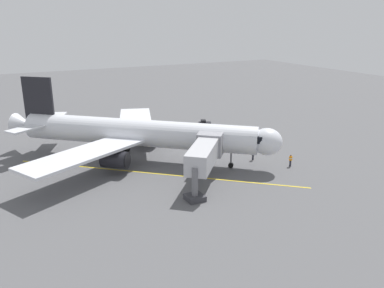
{
  "coord_description": "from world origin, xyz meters",
  "views": [
    {
      "loc": [
        16.87,
        52.65,
        19.4
      ],
      "look_at": [
        -6.75,
        7.29,
        3.0
      ],
      "focal_mm": 36.26,
      "sensor_mm": 36.0,
      "label": 1
    }
  ],
  "objects_px": {
    "tug_near_nose": "(205,124)",
    "safety_cone_nose_left": "(196,200)",
    "airplane": "(136,133)",
    "jet_bridge": "(205,153)",
    "safety_cone_nose_right": "(193,197)",
    "ground_crew_marshaller": "(290,160)",
    "ground_crew_wing_walker": "(253,154)"
  },
  "relations": [
    {
      "from": "airplane",
      "to": "safety_cone_nose_left",
      "type": "relative_size",
      "value": 61.07
    },
    {
      "from": "airplane",
      "to": "safety_cone_nose_left",
      "type": "distance_m",
      "value": 16.75
    },
    {
      "from": "jet_bridge",
      "to": "safety_cone_nose_right",
      "type": "distance_m",
      "value": 6.53
    },
    {
      "from": "ground_crew_marshaller",
      "to": "ground_crew_wing_walker",
      "type": "xyz_separation_m",
      "value": [
        3.08,
        -4.48,
        0.0
      ]
    },
    {
      "from": "tug_near_nose",
      "to": "airplane",
      "type": "bearing_deg",
      "value": 31.89
    },
    {
      "from": "airplane",
      "to": "tug_near_nose",
      "type": "height_order",
      "value": "airplane"
    },
    {
      "from": "ground_crew_marshaller",
      "to": "tug_near_nose",
      "type": "xyz_separation_m",
      "value": [
        0.57,
        -23.29,
        -0.18
      ]
    },
    {
      "from": "ground_crew_marshaller",
      "to": "tug_near_nose",
      "type": "height_order",
      "value": "ground_crew_marshaller"
    },
    {
      "from": "safety_cone_nose_right",
      "to": "jet_bridge",
      "type": "bearing_deg",
      "value": -134.2
    },
    {
      "from": "jet_bridge",
      "to": "tug_near_nose",
      "type": "height_order",
      "value": "jet_bridge"
    },
    {
      "from": "jet_bridge",
      "to": "ground_crew_marshaller",
      "type": "bearing_deg",
      "value": 175.61
    },
    {
      "from": "airplane",
      "to": "ground_crew_wing_walker",
      "type": "relative_size",
      "value": 19.64
    },
    {
      "from": "tug_near_nose",
      "to": "safety_cone_nose_right",
      "type": "relative_size",
      "value": 4.94
    },
    {
      "from": "jet_bridge",
      "to": "ground_crew_wing_walker",
      "type": "xyz_separation_m",
      "value": [
        -9.93,
        -3.48,
        -2.88
      ]
    },
    {
      "from": "safety_cone_nose_left",
      "to": "airplane",
      "type": "bearing_deg",
      "value": -86.17
    },
    {
      "from": "ground_crew_wing_walker",
      "to": "airplane",
      "type": "bearing_deg",
      "value": -28.21
    },
    {
      "from": "safety_cone_nose_left",
      "to": "safety_cone_nose_right",
      "type": "xyz_separation_m",
      "value": [
        -0.01,
        -0.86,
        0.0
      ]
    },
    {
      "from": "ground_crew_wing_walker",
      "to": "safety_cone_nose_left",
      "type": "relative_size",
      "value": 3.11
    },
    {
      "from": "airplane",
      "to": "ground_crew_wing_walker",
      "type": "height_order",
      "value": "airplane"
    },
    {
      "from": "airplane",
      "to": "tug_near_nose",
      "type": "bearing_deg",
      "value": -148.11
    },
    {
      "from": "jet_bridge",
      "to": "ground_crew_marshaller",
      "type": "height_order",
      "value": "jet_bridge"
    },
    {
      "from": "safety_cone_nose_right",
      "to": "ground_crew_wing_walker",
      "type": "bearing_deg",
      "value": -151.61
    },
    {
      "from": "ground_crew_wing_walker",
      "to": "tug_near_nose",
      "type": "height_order",
      "value": "ground_crew_wing_walker"
    },
    {
      "from": "tug_near_nose",
      "to": "safety_cone_nose_left",
      "type": "relative_size",
      "value": 4.94
    },
    {
      "from": "jet_bridge",
      "to": "ground_crew_marshaller",
      "type": "relative_size",
      "value": 5.78
    },
    {
      "from": "airplane",
      "to": "safety_cone_nose_right",
      "type": "xyz_separation_m",
      "value": [
        -1.1,
        15.43,
        -3.73
      ]
    },
    {
      "from": "airplane",
      "to": "tug_near_nose",
      "type": "xyz_separation_m",
      "value": [
        -17.4,
        -10.83,
        -3.3
      ]
    },
    {
      "from": "safety_cone_nose_left",
      "to": "ground_crew_marshaller",
      "type": "bearing_deg",
      "value": -167.23
    },
    {
      "from": "jet_bridge",
      "to": "tug_near_nose",
      "type": "relative_size",
      "value": 3.64
    },
    {
      "from": "ground_crew_marshaller",
      "to": "tug_near_nose",
      "type": "bearing_deg",
      "value": -88.6
    },
    {
      "from": "ground_crew_wing_walker",
      "to": "safety_cone_nose_left",
      "type": "xyz_separation_m",
      "value": [
        13.79,
        8.31,
        -0.61
      ]
    },
    {
      "from": "ground_crew_marshaller",
      "to": "safety_cone_nose_left",
      "type": "relative_size",
      "value": 3.11
    }
  ]
}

